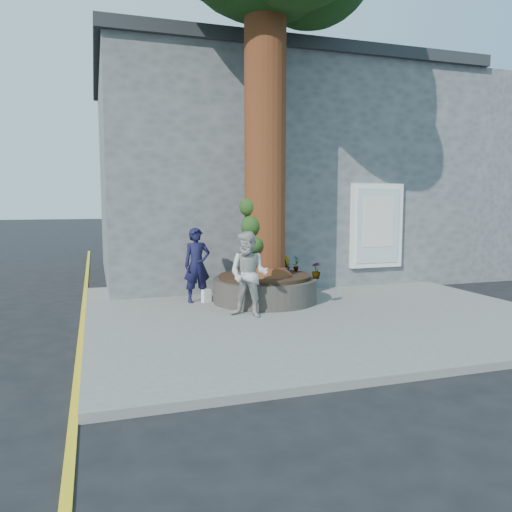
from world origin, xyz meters
name	(u,v)px	position (x,y,z in m)	size (l,w,h in m)	color
ground	(259,332)	(0.00, 0.00, 0.00)	(120.00, 120.00, 0.00)	black
pavement	(312,311)	(1.50, 1.00, 0.06)	(9.00, 8.00, 0.12)	slate
yellow_line	(82,331)	(-3.05, 1.00, 0.00)	(0.10, 30.00, 0.01)	yellow
stone_shop	(263,176)	(2.50, 7.20, 3.16)	(10.30, 8.30, 6.30)	#55575A
neighbour_shop	(464,183)	(10.50, 7.20, 3.00)	(6.00, 8.00, 6.00)	#55575A
planter	(265,288)	(0.80, 2.00, 0.41)	(2.30, 2.30, 0.60)	black
man	(197,265)	(-0.65, 2.40, 0.94)	(0.60, 0.39, 1.65)	black
woman	(249,274)	(0.03, 0.71, 0.95)	(0.80, 0.63, 1.65)	#AFADA8
shopping_bag	(206,296)	(-0.46, 2.31, 0.26)	(0.20, 0.12, 0.28)	white
plant_a	(296,263)	(1.65, 2.25, 0.92)	(0.21, 0.14, 0.40)	gray
plant_b	(285,265)	(1.23, 1.87, 0.93)	(0.23, 0.22, 0.41)	gray
plant_c	(316,270)	(1.65, 1.15, 0.90)	(0.20, 0.20, 0.35)	gray
plant_d	(287,263)	(1.65, 2.85, 0.86)	(0.25, 0.22, 0.28)	gray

